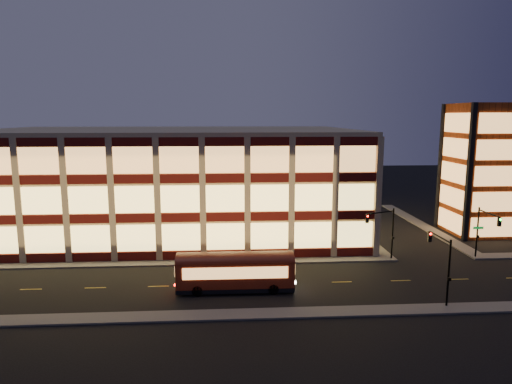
{
  "coord_description": "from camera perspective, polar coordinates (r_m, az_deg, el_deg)",
  "views": [
    {
      "loc": [
        4.7,
        -48.52,
        16.26
      ],
      "look_at": [
        8.36,
        8.0,
        6.83
      ],
      "focal_mm": 32.0,
      "sensor_mm": 36.0,
      "label": 1
    }
  ],
  "objects": [
    {
      "name": "sidewalk_office_east",
      "position": [
        69.92,
        11.6,
        -4.13
      ],
      "size": [
        2.0,
        30.0,
        0.15
      ],
      "primitive_type": "cube",
      "color": "#514F4C",
      "rests_on": "ground"
    },
    {
      "name": "trolley_bus",
      "position": [
        43.44,
        -2.61,
        -9.65
      ],
      "size": [
        10.95,
        2.91,
        3.7
      ],
      "rotation": [
        0.0,
        0.0,
        -0.01
      ],
      "color": "maroon",
      "rests_on": "ground"
    },
    {
      "name": "stair_tower",
      "position": [
        70.37,
        26.41,
        2.54
      ],
      "size": [
        8.6,
        8.6,
        18.0
      ],
      "color": "#8C3814",
      "rests_on": "ground"
    },
    {
      "name": "traffic_signal_far",
      "position": [
        53.21,
        15.65,
        -4.1
      ],
      "size": [
        3.79,
        1.87,
        6.0
      ],
      "color": "black",
      "rests_on": "ground"
    },
    {
      "name": "traffic_signal_right",
      "position": [
        57.19,
        26.7,
        -3.85
      ],
      "size": [
        1.2,
        4.37,
        6.0
      ],
      "color": "black",
      "rests_on": "ground"
    },
    {
      "name": "traffic_signal_near",
      "position": [
        43.65,
        22.17,
        -7.4
      ],
      "size": [
        0.32,
        4.45,
        6.0
      ],
      "color": "black",
      "rests_on": "ground"
    },
    {
      "name": "sidewalk_tower_west",
      "position": [
        73.57,
        19.91,
        -3.83
      ],
      "size": [
        2.0,
        30.0,
        0.15
      ],
      "primitive_type": "cube",
      "color": "#514F4C",
      "rests_on": "ground"
    },
    {
      "name": "sidewalk_office_south",
      "position": [
        52.66,
        -12.07,
        -8.66
      ],
      "size": [
        54.0,
        2.0,
        0.15
      ],
      "primitive_type": "cube",
      "color": "#514F4C",
      "rests_on": "ground"
    },
    {
      "name": "sidewalk_near",
      "position": [
        39.31,
        -10.61,
        -15.03
      ],
      "size": [
        100.0,
        2.0,
        0.15
      ],
      "primitive_type": "cube",
      "color": "#514F4C",
      "rests_on": "ground"
    },
    {
      "name": "office_building",
      "position": [
        66.48,
        -10.25,
        1.51
      ],
      "size": [
        50.45,
        30.45,
        14.5
      ],
      "color": "tan",
      "rests_on": "ground"
    },
    {
      "name": "ground",
      "position": [
        51.38,
        -8.88,
        -9.11
      ],
      "size": [
        200.0,
        200.0,
        0.0
      ],
      "primitive_type": "plane",
      "color": "black",
      "rests_on": "ground"
    }
  ]
}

